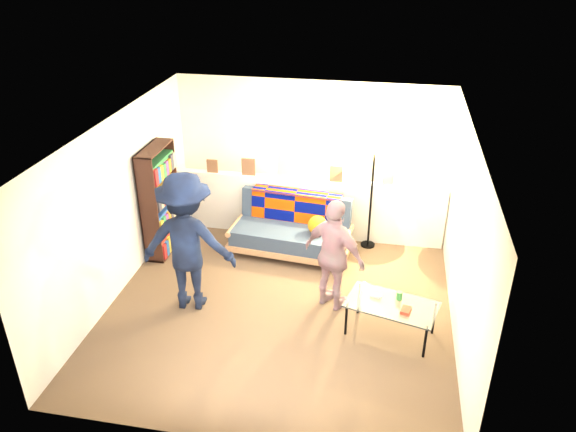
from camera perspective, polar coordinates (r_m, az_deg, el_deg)
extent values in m
plane|color=brown|center=(7.82, -0.55, -8.18)|extent=(5.00, 5.00, 0.00)
cube|color=silver|center=(9.44, 2.37, 6.59)|extent=(4.50, 0.10, 2.40)
cube|color=silver|center=(7.90, -16.82, 1.04)|extent=(0.10, 5.00, 2.40)
cube|color=silver|center=(7.15, 17.40, -1.92)|extent=(0.10, 5.00, 2.40)
cube|color=white|center=(6.71, -0.64, 8.71)|extent=(4.50, 5.00, 0.10)
cube|color=silver|center=(9.09, 1.63, 0.92)|extent=(4.45, 0.15, 1.00)
cube|color=brown|center=(9.15, -7.69, 5.05)|extent=(0.18, 0.02, 0.22)
cube|color=brown|center=(8.97, -4.04, 4.99)|extent=(0.22, 0.02, 0.28)
cube|color=white|center=(8.80, 0.38, 5.20)|extent=(0.45, 0.02, 0.45)
cube|color=brown|center=(8.75, 4.91, 4.28)|extent=(0.20, 0.02, 0.26)
cube|color=brown|center=(8.73, 10.13, 3.67)|extent=(0.16, 0.02, 0.20)
cube|color=#AE7B54|center=(8.73, 0.23, -2.88)|extent=(1.92, 1.01, 0.10)
cube|color=#2E3E53|center=(8.61, 0.15, -2.09)|extent=(1.81, 0.85, 0.23)
cube|color=#2E3E53|center=(8.78, 0.82, 0.69)|extent=(1.76, 0.40, 0.55)
cylinder|color=#AE7B54|center=(8.87, -5.19, -0.71)|extent=(0.17, 0.83, 0.09)
cylinder|color=#AE7B54|center=(8.44, 5.94, -2.29)|extent=(0.17, 0.83, 0.09)
cube|color=#040E68|center=(8.72, 0.68, 0.47)|extent=(1.41, 0.24, 0.50)
cube|color=#040E68|center=(8.71, 0.91, 2.42)|extent=(1.42, 0.38, 0.03)
sphere|color=#CB7012|center=(8.39, 3.01, -0.94)|extent=(0.29, 0.29, 0.29)
cube|color=black|center=(8.77, -13.70, 1.62)|extent=(0.02, 0.85, 1.70)
cube|color=black|center=(8.38, -13.97, 0.33)|extent=(0.28, 0.02, 1.70)
cube|color=black|center=(9.07, -11.92, 2.68)|extent=(0.28, 0.02, 1.70)
cube|color=black|center=(8.40, -13.50, 6.71)|extent=(0.28, 0.85, 0.02)
cube|color=black|center=(9.11, -12.37, -3.15)|extent=(0.28, 0.85, 0.04)
cube|color=black|center=(8.90, -12.64, -0.74)|extent=(0.28, 0.81, 0.02)
cube|color=black|center=(8.72, -12.91, 1.55)|extent=(0.28, 0.81, 0.02)
cube|color=black|center=(8.56, -13.18, 3.94)|extent=(0.28, 0.81, 0.02)
cube|color=red|center=(9.01, -12.36, -2.23)|extent=(0.21, 0.79, 0.28)
cube|color=#254DA1|center=(8.82, -12.63, 0.11)|extent=(0.21, 0.79, 0.26)
cube|color=gold|center=(8.65, -12.89, 2.44)|extent=(0.21, 0.79, 0.28)
cube|color=#2D7E41|center=(8.50, -13.17, 4.86)|extent=(0.21, 0.79, 0.26)
cylinder|color=black|center=(7.09, 5.92, -10.45)|extent=(0.04, 0.04, 0.44)
cylinder|color=black|center=(6.92, 13.75, -12.35)|extent=(0.04, 0.04, 0.44)
cylinder|color=black|center=(7.46, 7.19, -8.38)|extent=(0.04, 0.04, 0.44)
cylinder|color=black|center=(7.29, 14.60, -10.10)|extent=(0.04, 0.04, 0.44)
cube|color=silver|center=(7.04, 10.48, -8.83)|extent=(1.21, 0.85, 0.02)
cube|color=beige|center=(7.10, 8.92, -8.01)|extent=(0.14, 0.09, 0.03)
cube|color=red|center=(6.91, 11.88, -9.37)|extent=(0.14, 0.18, 0.04)
cylinder|color=green|center=(7.09, 11.24, -7.93)|extent=(0.09, 0.09, 0.11)
cylinder|color=black|center=(9.07, 8.09, -2.90)|extent=(0.23, 0.23, 0.03)
cylinder|color=black|center=(8.71, 8.42, 1.50)|extent=(0.03, 0.03, 1.57)
sphere|color=#FFC672|center=(8.50, 7.99, 5.63)|extent=(0.13, 0.13, 0.13)
sphere|color=#FFC672|center=(8.40, 9.62, 5.71)|extent=(0.13, 0.13, 0.13)
sphere|color=#FFC672|center=(8.51, 8.96, 6.58)|extent=(0.13, 0.13, 0.13)
imported|color=black|center=(7.30, -10.20, -2.65)|extent=(1.28, 0.80, 1.90)
imported|color=pink|center=(7.26, 4.73, -4.03)|extent=(0.98, 0.78, 1.55)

